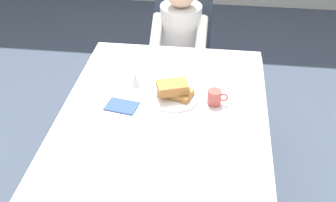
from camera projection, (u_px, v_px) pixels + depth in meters
dining_table_main at (163, 126)px, 2.34m from camera, size 1.12×1.52×0.74m
chair_diner at (182, 46)px, 3.36m from camera, size 0.44×0.45×0.93m
diner_person at (180, 39)px, 3.15m from camera, size 0.40×0.43×1.12m
plate_breakfast at (174, 97)px, 2.39m from camera, size 0.28×0.28×0.02m
breakfast_stack at (174, 89)px, 2.37m from camera, size 0.22×0.18×0.09m
cup_coffee at (215, 97)px, 2.33m from camera, size 0.11×0.08×0.08m
syrup_pitcher at (135, 80)px, 2.48m from camera, size 0.08×0.08×0.07m
fork_left_of_plate at (140, 97)px, 2.40m from camera, size 0.02×0.18×0.00m
knife_right_of_plate at (208, 102)px, 2.36m from camera, size 0.03×0.20×0.00m
spoon_near_edge at (164, 137)px, 2.12m from camera, size 0.15×0.05×0.00m
napkin_folded at (122, 106)px, 2.33m from camera, size 0.19×0.15×0.01m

